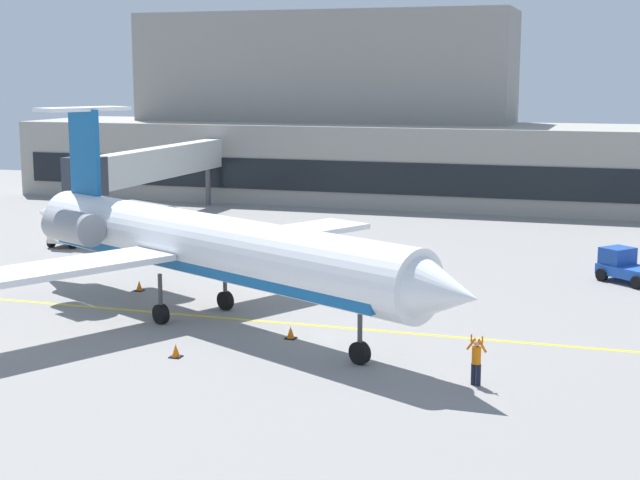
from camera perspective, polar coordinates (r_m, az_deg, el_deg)
ground at (r=41.76m, az=-1.40°, el=-5.96°), size 120.00×120.00×0.11m
terminal_building at (r=88.33m, az=3.32°, el=6.50°), size 70.90×14.12×16.93m
jet_bridge_west at (r=74.99m, az=-9.94°, el=4.37°), size 2.40×22.27×5.78m
regional_jet at (r=44.80m, az=-7.01°, el=-0.27°), size 28.39×21.77×9.56m
baggage_tug at (r=66.13m, az=-14.64°, el=0.50°), size 1.93×3.30×2.22m
pushback_tractor at (r=55.54m, az=17.60°, el=-1.51°), size 3.81×3.60×1.83m
marshaller at (r=36.02m, az=9.20°, el=-6.99°), size 0.82×0.34×1.89m
safety_cone_alpha at (r=39.59m, az=-8.50°, el=-6.51°), size 0.47×0.47×0.55m
safety_cone_bravo at (r=51.78m, az=-10.61°, el=-2.70°), size 0.47×0.47×0.55m
safety_cone_charlie at (r=41.85m, az=-1.74°, el=-5.50°), size 0.47×0.47×0.55m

